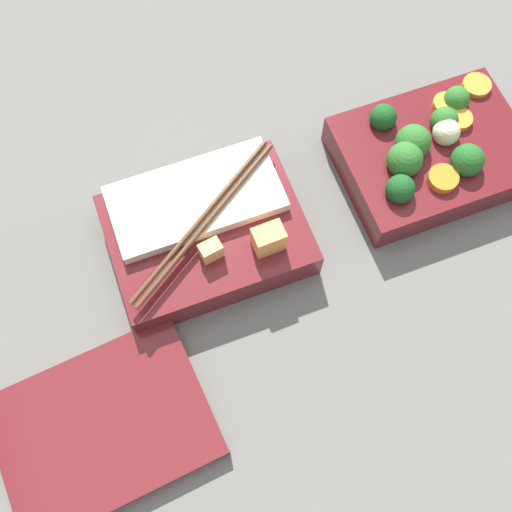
{
  "coord_description": "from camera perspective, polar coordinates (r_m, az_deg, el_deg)",
  "views": [
    {
      "loc": [
        0.18,
        0.26,
        0.57
      ],
      "look_at": [
        0.11,
        0.06,
        0.04
      ],
      "focal_mm": 42.0,
      "sensor_mm": 36.0,
      "label": 1
    }
  ],
  "objects": [
    {
      "name": "bento_tray_vegetable",
      "position": [
        0.67,
        16.3,
        9.42
      ],
      "size": [
        0.19,
        0.14,
        0.07
      ],
      "color": "maroon",
      "rests_on": "ground_plane"
    },
    {
      "name": "bento_tray_rice",
      "position": [
        0.6,
        -4.74,
        2.45
      ],
      "size": [
        0.19,
        0.14,
        0.07
      ],
      "color": "maroon",
      "rests_on": "ground_plane"
    },
    {
      "name": "ground_plane",
      "position": [
        0.65,
        7.11,
        6.17
      ],
      "size": [
        3.0,
        3.0,
        0.0
      ],
      "primitive_type": "plane",
      "color": "slate"
    },
    {
      "name": "bento_lid",
      "position": [
        0.58,
        -14.23,
        -15.47
      ],
      "size": [
        0.2,
        0.16,
        0.02
      ],
      "primitive_type": "cube",
      "rotation": [
        0.0,
        0.0,
        0.09
      ],
      "color": "maroon",
      "rests_on": "ground_plane"
    }
  ]
}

